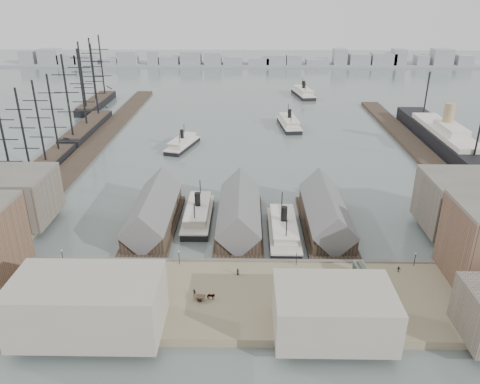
{
  "coord_description": "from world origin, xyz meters",
  "views": [
    {
      "loc": [
        2.28,
        -109.19,
        67.47
      ],
      "look_at": [
        0.0,
        30.0,
        6.0
      ],
      "focal_mm": 35.0,
      "sensor_mm": 36.0,
      "label": 1
    }
  ],
  "objects_px": {
    "ocean_steamer": "(445,138)",
    "horse_cart_right": "(309,295)",
    "tram": "(364,277)",
    "horse_cart_center": "(208,297)",
    "ferry_docked_west": "(198,213)",
    "horse_cart_left": "(73,278)"
  },
  "relations": [
    {
      "from": "horse_cart_left",
      "to": "tram",
      "type": "bearing_deg",
      "value": -73.77
    },
    {
      "from": "tram",
      "to": "horse_cart_left",
      "type": "xyz_separation_m",
      "value": [
        -70.01,
        -0.09,
        -1.01
      ]
    },
    {
      "from": "ocean_steamer",
      "to": "horse_cart_right",
      "type": "height_order",
      "value": "ocean_steamer"
    },
    {
      "from": "horse_cart_left",
      "to": "horse_cart_center",
      "type": "distance_m",
      "value": 33.88
    },
    {
      "from": "tram",
      "to": "horse_cart_right",
      "type": "bearing_deg",
      "value": -164.58
    },
    {
      "from": "horse_cart_left",
      "to": "horse_cart_center",
      "type": "bearing_deg",
      "value": -85.37
    },
    {
      "from": "ferry_docked_west",
      "to": "horse_cart_center",
      "type": "distance_m",
      "value": 43.9
    },
    {
      "from": "horse_cart_left",
      "to": "horse_cart_right",
      "type": "xyz_separation_m",
      "value": [
        56.35,
        -5.59,
        -0.02
      ]
    },
    {
      "from": "horse_cart_center",
      "to": "horse_cart_right",
      "type": "bearing_deg",
      "value": -80.02
    },
    {
      "from": "ferry_docked_west",
      "to": "tram",
      "type": "bearing_deg",
      "value": -40.18
    },
    {
      "from": "ferry_docked_west",
      "to": "horse_cart_left",
      "type": "relative_size",
      "value": 5.74
    },
    {
      "from": "ferry_docked_west",
      "to": "horse_cart_left",
      "type": "xyz_separation_m",
      "value": [
        -26.72,
        -36.65,
        0.49
      ]
    },
    {
      "from": "ocean_steamer",
      "to": "ferry_docked_west",
      "type": "bearing_deg",
      "value": -144.52
    },
    {
      "from": "horse_cart_center",
      "to": "tram",
      "type": "bearing_deg",
      "value": -72.38
    },
    {
      "from": "ocean_steamer",
      "to": "horse_cart_left",
      "type": "height_order",
      "value": "ocean_steamer"
    },
    {
      "from": "ferry_docked_west",
      "to": "ocean_steamer",
      "type": "distance_m",
      "value": 128.96
    },
    {
      "from": "ferry_docked_west",
      "to": "ocean_steamer",
      "type": "bearing_deg",
      "value": 35.48
    },
    {
      "from": "ocean_steamer",
      "to": "tram",
      "type": "bearing_deg",
      "value": -118.98
    },
    {
      "from": "horse_cart_right",
      "to": "ferry_docked_west",
      "type": "bearing_deg",
      "value": 25.87
    },
    {
      "from": "horse_cart_center",
      "to": "horse_cart_right",
      "type": "xyz_separation_m",
      "value": [
        23.15,
        1.18,
        -0.04
      ]
    },
    {
      "from": "ocean_steamer",
      "to": "horse_cart_right",
      "type": "relative_size",
      "value": 21.29
    },
    {
      "from": "ferry_docked_west",
      "to": "horse_cart_right",
      "type": "bearing_deg",
      "value": -54.96
    }
  ]
}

